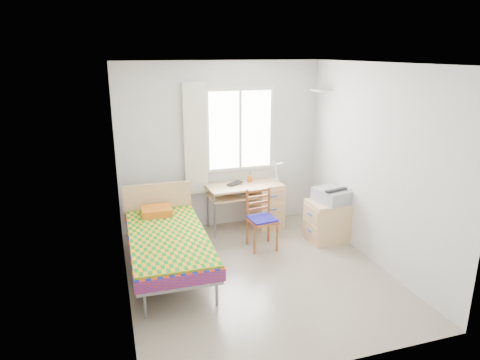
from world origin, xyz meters
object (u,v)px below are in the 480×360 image
bed (167,239)px  chair (261,215)px  desk (263,203)px  cabinet (327,221)px  printer (332,195)px

bed → chair: size_ratio=2.42×
desk → bed: bearing=-153.0°
desk → cabinet: size_ratio=1.99×
chair → cabinet: chair is taller
chair → cabinet: size_ratio=1.43×
bed → printer: bed is taller
cabinet → desk: bearing=131.9°
desk → printer: bearing=-49.5°
bed → desk: 1.94m
bed → chair: bed is taller
cabinet → printer: printer is taller
desk → printer: printer is taller
desk → printer: 1.16m
bed → chair: (1.39, 0.29, 0.05)m
bed → cabinet: size_ratio=3.46×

